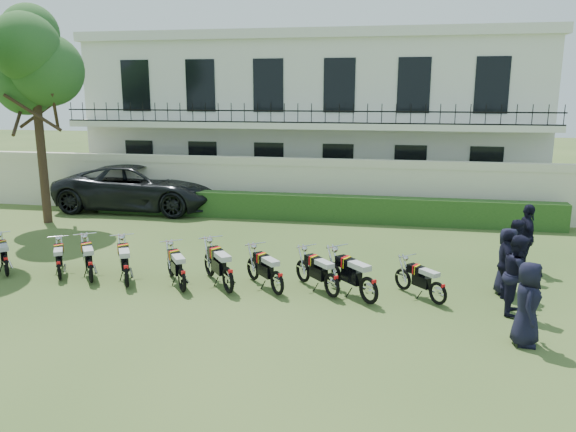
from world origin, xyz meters
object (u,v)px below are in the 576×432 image
at_px(motorcycle_8, 369,284).
at_px(motorcycle_4, 182,274).
at_px(suv, 141,187).
at_px(officer_3, 507,261).
at_px(officer_1, 518,275).
at_px(officer_2, 506,264).
at_px(motorcycle_0, 6,261).
at_px(motorcycle_1, 59,265).
at_px(motorcycle_6, 277,277).
at_px(motorcycle_3, 126,269).
at_px(motorcycle_9, 438,288).
at_px(officer_4, 516,249).
at_px(motorcycle_5, 228,274).
at_px(motorcycle_2, 90,266).
at_px(officer_5, 527,238).
at_px(tree_west_near, 34,62).
at_px(officer_0, 527,304).
at_px(motorcycle_7, 332,280).

bearing_deg(motorcycle_8, motorcycle_4, 137.86).
distance_m(suv, officer_3, 15.24).
distance_m(officer_1, officer_2, 1.01).
distance_m(motorcycle_0, motorcycle_4, 5.09).
height_order(motorcycle_1, motorcycle_6, motorcycle_6).
bearing_deg(motorcycle_3, motorcycle_0, 147.11).
bearing_deg(motorcycle_8, motorcycle_0, 136.01).
bearing_deg(motorcycle_9, officer_4, 6.17).
bearing_deg(motorcycle_5, motorcycle_6, -31.88).
relative_size(motorcycle_2, motorcycle_3, 0.92).
distance_m(motorcycle_0, suv, 8.87).
height_order(motorcycle_1, officer_5, officer_5).
relative_size(motorcycle_9, officer_4, 0.83).
bearing_deg(officer_4, officer_5, -10.60).
distance_m(motorcycle_8, officer_1, 3.30).
distance_m(motorcycle_0, officer_1, 12.94).
relative_size(motorcycle_2, officer_3, 0.99).
height_order(tree_west_near, officer_1, tree_west_near).
relative_size(motorcycle_2, motorcycle_8, 1.04).
height_order(motorcycle_0, motorcycle_3, motorcycle_3).
xyz_separation_m(motorcycle_2, officer_0, (10.29, -1.67, 0.36)).
bearing_deg(officer_4, motorcycle_4, 127.59).
distance_m(motorcycle_4, officer_1, 7.86).
xyz_separation_m(motorcycle_1, motorcycle_6, (5.87, -0.03, 0.04)).
distance_m(motorcycle_4, officer_5, 9.38).
height_order(tree_west_near, officer_2, tree_west_near).
bearing_deg(officer_0, tree_west_near, 73.14).
bearing_deg(officer_2, officer_5, -22.53).
height_order(motorcycle_3, officer_4, officer_4).
relative_size(officer_0, officer_4, 1.07).
bearing_deg(motorcycle_4, officer_2, -25.70).
distance_m(motorcycle_9, officer_1, 1.76).
height_order(motorcycle_1, motorcycle_9, motorcycle_1).
bearing_deg(suv, officer_5, -112.72).
distance_m(motorcycle_6, officer_3, 5.62).
height_order(tree_west_near, motorcycle_7, tree_west_near).
distance_m(motorcycle_2, officer_0, 10.43).
height_order(motorcycle_8, motorcycle_9, motorcycle_8).
bearing_deg(motorcycle_2, officer_2, -29.18).
bearing_deg(officer_2, motorcycle_8, 109.00).
relative_size(tree_west_near, motorcycle_1, 5.20).
xyz_separation_m(motorcycle_2, officer_4, (10.91, 2.59, 0.31)).
bearing_deg(suv, officer_4, -115.62).
bearing_deg(officer_0, motorcycle_6, 81.96).
relative_size(suv, officer_4, 4.31).
bearing_deg(motorcycle_8, suv, 94.79).
relative_size(motorcycle_4, officer_0, 0.96).
xyz_separation_m(motorcycle_3, motorcycle_7, (5.20, 0.25, -0.03)).
distance_m(motorcycle_6, suv, 11.75).
bearing_deg(motorcycle_7, officer_3, -26.69).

